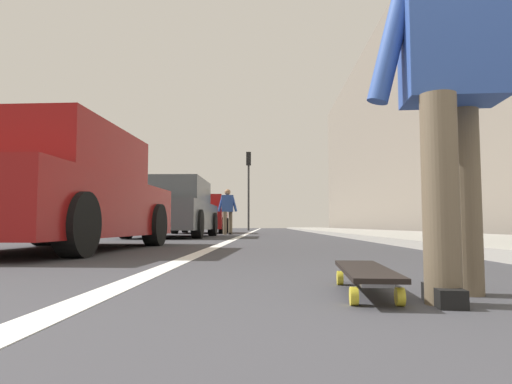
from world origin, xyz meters
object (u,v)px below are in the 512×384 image
skater_person (451,75)px  parked_car_near (56,193)px  pedestrian_distant (228,209)px  traffic_light (249,177)px  parked_car_mid (174,209)px  parked_car_far (202,215)px  skateboard (365,273)px

skater_person → parked_car_near: skater_person is taller
pedestrian_distant → traffic_light: bearing=-0.9°
parked_car_mid → traffic_light: traffic_light is taller
skater_person → pedestrian_distant: bearing=9.1°
parked_car_mid → parked_car_far: size_ratio=1.06×
parked_car_near → parked_car_far: size_ratio=0.97×
skateboard → skater_person: (-0.15, -0.35, 0.84)m
skateboard → traffic_light: bearing=3.6°
parked_car_far → traffic_light: size_ratio=0.91×
traffic_light → pedestrian_distant: 12.21m
skateboard → pedestrian_distant: (12.98, 1.76, 0.77)m
parked_car_mid → parked_car_near: bearing=178.7°
skateboard → parked_car_mid: size_ratio=0.19×
parked_car_near → parked_car_mid: bearing=-1.3°
skateboard → parked_car_near: parked_car_near is taller
skateboard → parked_car_near: 4.59m
skateboard → traffic_light: (24.96, 1.57, 3.13)m
parked_car_mid → pedestrian_distant: 3.43m
parked_car_mid → traffic_light: size_ratio=0.96×
traffic_light → pedestrian_distant: (-11.97, 0.20, -2.36)m
parked_car_near → pedestrian_distant: pedestrian_distant is taller
parked_car_far → traffic_light: 9.54m
parked_car_mid → parked_car_far: 6.14m
parked_car_far → traffic_light: bearing=-9.1°
skater_person → parked_car_near: size_ratio=0.40×
parked_car_mid → pedestrian_distant: (3.25, -1.11, 0.14)m
parked_car_mid → traffic_light: 15.48m
skateboard → parked_car_near: (3.41, 3.02, 0.61)m
skater_person → pedestrian_distant: size_ratio=1.08×
parked_car_near → traffic_light: size_ratio=0.88×
skater_person → parked_car_far: 16.38m
parked_car_mid → pedestrian_distant: size_ratio=3.00×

